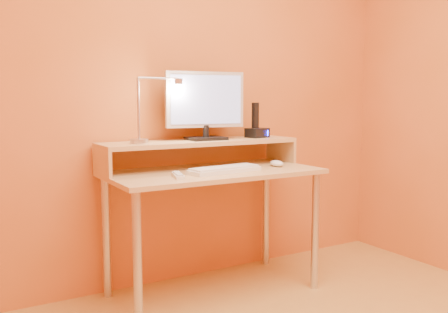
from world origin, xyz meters
TOP-DOWN VIEW (x-y plane):
  - wall_back at (0.00, 1.50)m, footprint 3.00×0.04m
  - desk_leg_fl at (-0.55, 0.93)m, footprint 0.04×0.04m
  - desk_leg_fr at (0.55, 0.93)m, footprint 0.04×0.04m
  - desk_leg_bl at (-0.55, 1.43)m, footprint 0.04×0.04m
  - desk_leg_br at (0.55, 1.43)m, footprint 0.04×0.04m
  - desk_lower at (0.00, 1.18)m, footprint 1.20×0.60m
  - shelf_riser_left at (-0.59, 1.33)m, footprint 0.02×0.30m
  - shelf_riser_right at (0.59, 1.33)m, footprint 0.02×0.30m
  - desk_shelf at (0.00, 1.33)m, footprint 1.20×0.30m
  - monitor_foot at (0.04, 1.33)m, footprint 0.22×0.16m
  - monitor_neck at (0.04, 1.33)m, footprint 0.04×0.04m
  - monitor_panel at (0.04, 1.34)m, footprint 0.48×0.10m
  - monitor_back at (0.04, 1.36)m, footprint 0.43×0.07m
  - monitor_screen at (0.04, 1.32)m, footprint 0.43×0.06m
  - lamp_base at (-0.39, 1.30)m, footprint 0.10×0.10m
  - lamp_post at (-0.39, 1.30)m, footprint 0.01×0.01m
  - lamp_arm at (-0.27, 1.30)m, footprint 0.24×0.01m
  - lamp_head at (-0.15, 1.30)m, footprint 0.04×0.04m
  - lamp_bulb at (-0.15, 1.30)m, footprint 0.03×0.03m
  - phone_dock at (0.40, 1.33)m, footprint 0.15×0.13m
  - phone_handset at (0.39, 1.33)m, footprint 0.04×0.03m
  - phone_led at (0.45, 1.28)m, footprint 0.01×0.00m
  - keyboard at (0.02, 1.08)m, footprint 0.44×0.18m
  - mouse at (0.40, 1.12)m, footprint 0.07×0.12m
  - remote_control at (-0.28, 1.04)m, footprint 0.08×0.17m

SIDE VIEW (x-z plane):
  - desk_leg_fl at x=-0.55m, z-range 0.00..0.69m
  - desk_leg_fr at x=0.55m, z-range 0.00..0.69m
  - desk_leg_bl at x=-0.55m, z-range 0.00..0.69m
  - desk_leg_br at x=0.55m, z-range 0.00..0.69m
  - desk_lower at x=0.00m, z-range 0.70..0.72m
  - remote_control at x=-0.28m, z-range 0.72..0.74m
  - keyboard at x=0.02m, z-range 0.72..0.74m
  - mouse at x=0.40m, z-range 0.72..0.76m
  - shelf_riser_left at x=-0.59m, z-range 0.72..0.85m
  - shelf_riser_right at x=0.59m, z-range 0.72..0.85m
  - desk_shelf at x=0.00m, z-range 0.86..0.88m
  - monitor_foot at x=0.04m, z-range 0.88..0.90m
  - lamp_base at x=-0.39m, z-range 0.88..0.90m
  - phone_dock at x=0.40m, z-range 0.88..0.94m
  - phone_led at x=0.45m, z-range 0.89..0.93m
  - monitor_neck at x=0.04m, z-range 0.90..0.97m
  - phone_handset at x=0.39m, z-range 0.94..1.10m
  - lamp_post at x=-0.39m, z-range 0.91..1.24m
  - monitor_panel at x=0.04m, z-range 0.95..1.28m
  - monitor_back at x=0.04m, z-range 0.98..1.26m
  - monitor_screen at x=0.04m, z-range 0.98..1.26m
  - lamp_bulb at x=-0.15m, z-range 1.20..1.21m
  - lamp_head at x=-0.15m, z-range 1.21..1.24m
  - lamp_arm at x=-0.27m, z-range 1.23..1.24m
  - wall_back at x=0.00m, z-range 0.00..2.50m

